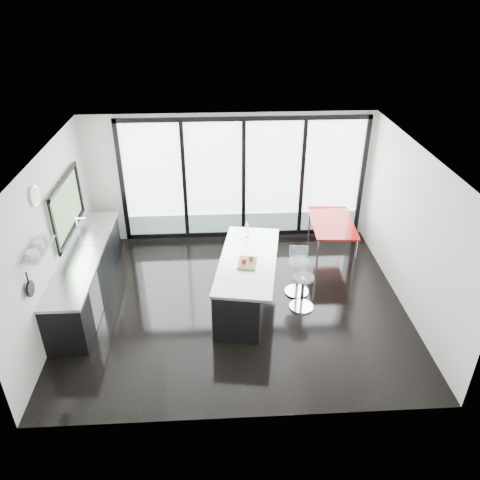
{
  "coord_description": "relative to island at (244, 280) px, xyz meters",
  "views": [
    {
      "loc": [
        -0.31,
        -6.76,
        5.21
      ],
      "look_at": [
        0.1,
        0.3,
        1.15
      ],
      "focal_mm": 35.0,
      "sensor_mm": 36.0,
      "label": 1
    }
  ],
  "objects": [
    {
      "name": "bar_stool_far",
      "position": [
        1.01,
        0.24,
        -0.12
      ],
      "size": [
        0.48,
        0.48,
        0.71
      ],
      "primitive_type": "cylinder",
      "rotation": [
        0.0,
        0.0,
        -0.09
      ],
      "color": "silver",
      "rests_on": "floor"
    },
    {
      "name": "wall_back",
      "position": [
        0.12,
        2.42,
        0.8
      ],
      "size": [
        6.0,
        0.09,
        2.8
      ],
      "color": "silver",
      "rests_on": "ground"
    },
    {
      "name": "bar_stool_near",
      "position": [
        1.02,
        -0.22,
        -0.13
      ],
      "size": [
        0.48,
        0.48,
        0.68
      ],
      "primitive_type": "cylinder",
      "rotation": [
        0.0,
        0.0,
        -0.15
      ],
      "color": "silver",
      "rests_on": "floor"
    },
    {
      "name": "wall_front",
      "position": [
        -0.15,
        -2.54,
        0.93
      ],
      "size": [
        6.0,
        0.0,
        2.8
      ],
      "primitive_type": "cube",
      "color": "silver",
      "rests_on": "ground"
    },
    {
      "name": "wall_right",
      "position": [
        2.85,
        -0.04,
        0.93
      ],
      "size": [
        0.0,
        5.0,
        2.8
      ],
      "primitive_type": "cube",
      "color": "silver",
      "rests_on": "ground"
    },
    {
      "name": "floor",
      "position": [
        -0.15,
        -0.04,
        -0.47
      ],
      "size": [
        6.0,
        5.0,
        0.0
      ],
      "primitive_type": "cube",
      "color": "black",
      "rests_on": "ground"
    },
    {
      "name": "wall_left",
      "position": [
        -3.12,
        0.23,
        1.09
      ],
      "size": [
        0.26,
        5.0,
        2.8
      ],
      "color": "silver",
      "rests_on": "ground"
    },
    {
      "name": "island",
      "position": [
        0.0,
        0.0,
        0.0
      ],
      "size": [
        1.34,
        2.41,
        1.21
      ],
      "color": "black",
      "rests_on": "floor"
    },
    {
      "name": "ceiling",
      "position": [
        -0.15,
        -0.04,
        2.33
      ],
      "size": [
        6.0,
        5.0,
        0.0
      ],
      "primitive_type": "cube",
      "color": "white",
      "rests_on": "wall_back"
    },
    {
      "name": "counter_cabinets",
      "position": [
        -2.82,
        0.36,
        -0.01
      ],
      "size": [
        0.69,
        3.24,
        1.36
      ],
      "color": "black",
      "rests_on": "floor"
    },
    {
      "name": "red_table",
      "position": [
        1.92,
        1.53,
        -0.08
      ],
      "size": [
        0.94,
        1.52,
        0.78
      ],
      "primitive_type": "cube",
      "rotation": [
        0.0,
        0.0,
        -0.07
      ],
      "color": "#A51410",
      "rests_on": "floor"
    }
  ]
}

